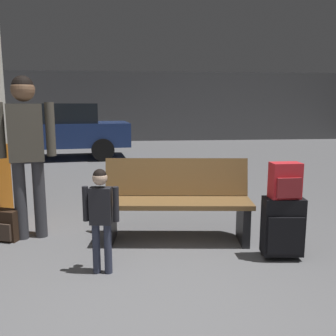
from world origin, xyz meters
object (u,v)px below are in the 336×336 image
(suitcase, at_px, (283,227))
(backpack_dark_floor, at_px, (7,225))
(child, at_px, (101,210))
(adult, at_px, (26,140))
(bench, at_px, (177,201))
(parked_car_far, at_px, (55,129))
(backpack_bright, at_px, (285,181))

(suitcase, xyz_separation_m, backpack_dark_floor, (-2.82, 0.78, -0.15))
(child, relative_size, adult, 0.53)
(bench, bearing_deg, suitcase, -32.35)
(bench, bearing_deg, adult, 172.11)
(suitcase, xyz_separation_m, parked_car_far, (-3.54, 7.10, 0.48))
(bench, bearing_deg, backpack_dark_floor, 174.78)
(backpack_bright, bearing_deg, parked_car_far, 116.50)
(child, distance_m, parked_car_far, 7.47)
(bench, xyz_separation_m, suitcase, (0.96, -0.61, -0.12))
(bench, bearing_deg, child, -135.40)
(parked_car_far, bearing_deg, backpack_dark_floor, -83.55)
(backpack_bright, relative_size, backpack_dark_floor, 1.00)
(bench, xyz_separation_m, parked_car_far, (-2.58, 6.49, 0.36))
(suitcase, bearing_deg, bench, 147.65)
(backpack_bright, distance_m, child, 1.73)
(adult, xyz_separation_m, backpack_dark_floor, (-0.26, -0.05, -0.93))
(suitcase, relative_size, parked_car_far, 0.14)
(parked_car_far, bearing_deg, backpack_bright, -63.50)
(child, bearing_deg, adult, 131.47)
(backpack_bright, height_order, adult, adult)
(bench, relative_size, backpack_dark_floor, 4.85)
(backpack_bright, xyz_separation_m, child, (-1.71, -0.14, -0.19))
(bench, height_order, parked_car_far, parked_car_far)
(suitcase, xyz_separation_m, child, (-1.71, -0.14, 0.26))
(suitcase, relative_size, child, 0.64)
(adult, bearing_deg, child, -48.53)
(adult, height_order, parked_car_far, adult)
(backpack_bright, bearing_deg, adult, 162.11)
(backpack_bright, relative_size, child, 0.36)
(adult, bearing_deg, backpack_bright, -17.89)
(suitcase, distance_m, backpack_bright, 0.45)
(bench, relative_size, parked_car_far, 0.39)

